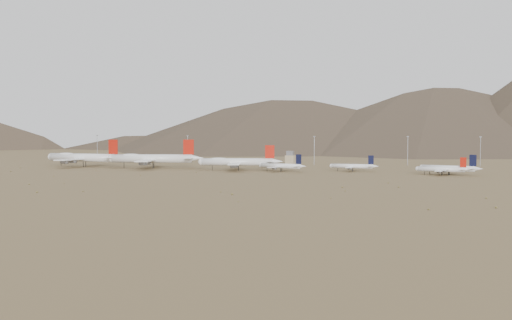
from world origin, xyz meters
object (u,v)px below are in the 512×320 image
(widebody_west, at_px, (83,157))
(narrowbody_a, at_px, (282,166))
(narrowbody_b, at_px, (353,166))
(control_tower, at_px, (290,158))
(widebody_centre, at_px, (152,158))
(widebody_east, at_px, (237,162))

(widebody_west, relative_size, narrowbody_a, 1.97)
(widebody_west, distance_m, narrowbody_b, 226.24)
(narrowbody_b, relative_size, control_tower, 3.11)
(widebody_west, height_order, widebody_centre, widebody_centre)
(widebody_east, relative_size, narrowbody_b, 1.72)
(widebody_west, relative_size, control_tower, 6.53)
(widebody_west, relative_size, narrowbody_b, 2.10)
(narrowbody_b, bearing_deg, widebody_east, -170.00)
(widebody_west, distance_m, widebody_east, 138.94)
(widebody_west, xyz_separation_m, widebody_centre, (64.19, 0.68, 0.08))
(widebody_centre, bearing_deg, narrowbody_b, -8.79)
(widebody_west, xyz_separation_m, narrowbody_b, (225.71, 15.05, -4.02))
(narrowbody_a, height_order, control_tower, narrowbody_a)
(widebody_west, xyz_separation_m, control_tower, (154.99, 94.45, -2.70))
(widebody_centre, distance_m, widebody_east, 74.79)
(widebody_centre, distance_m, control_tower, 130.56)
(widebody_centre, xyz_separation_m, narrowbody_a, (110.80, -4.69, -3.77))
(widebody_east, relative_size, narrowbody_a, 1.61)
(widebody_east, distance_m, narrowbody_a, 36.21)
(narrowbody_a, bearing_deg, control_tower, 115.15)
(narrowbody_a, height_order, narrowbody_b, narrowbody_a)
(narrowbody_a, distance_m, control_tower, 100.48)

